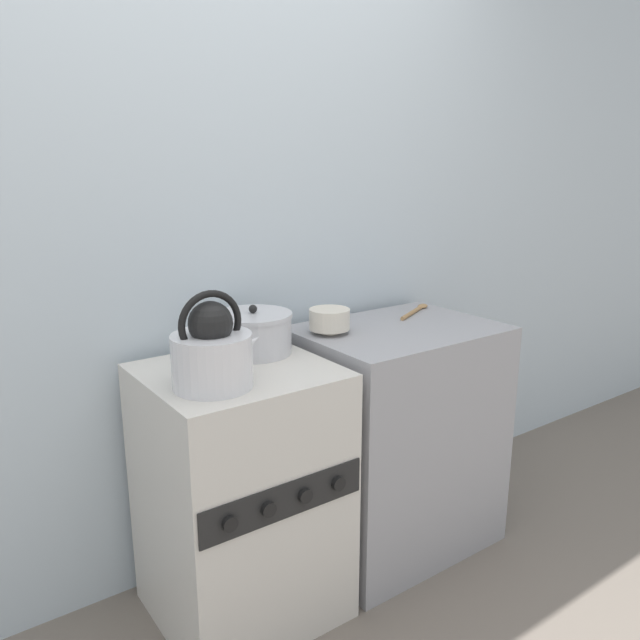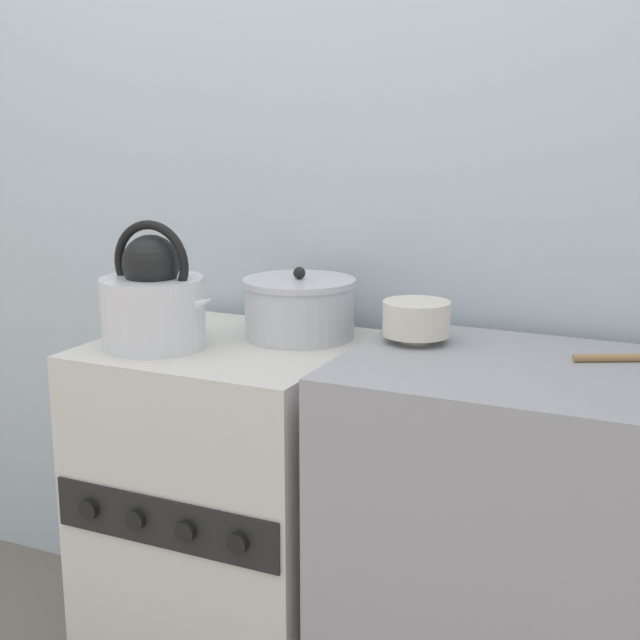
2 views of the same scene
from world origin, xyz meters
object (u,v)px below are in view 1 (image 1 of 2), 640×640
object	(u,v)px
cooking_pot	(254,333)
enamel_bowl	(329,320)
kettle	(213,351)
stove	(242,494)

from	to	relation	value
cooking_pot	enamel_bowl	world-z (taller)	cooking_pot
kettle	enamel_bowl	world-z (taller)	kettle
cooking_pot	enamel_bowl	bearing A→B (deg)	-5.68
cooking_pot	enamel_bowl	distance (m)	0.29
enamel_bowl	cooking_pot	bearing A→B (deg)	174.32
kettle	enamel_bowl	size ratio (longest dim) A/B	1.94
kettle	enamel_bowl	xyz separation A→B (m)	(0.54, 0.18, -0.03)
stove	cooking_pot	distance (m)	0.53
enamel_bowl	stove	bearing A→B (deg)	-168.06
stove	cooking_pot	xyz separation A→B (m)	(0.13, 0.12, 0.50)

